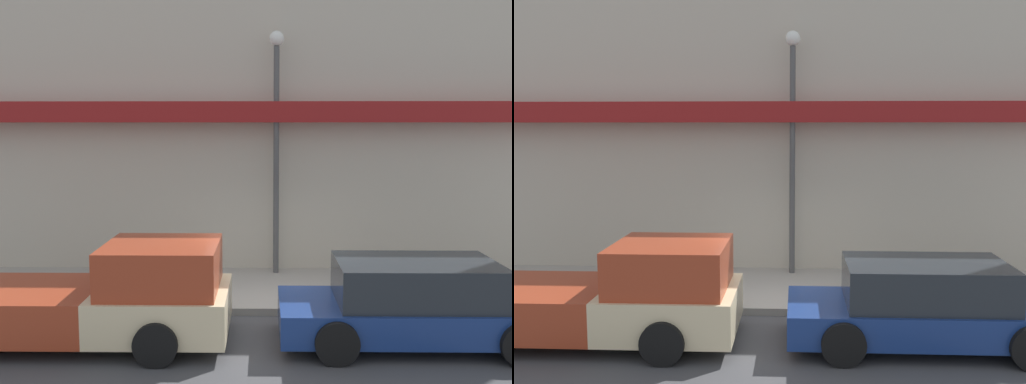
# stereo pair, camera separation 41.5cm
# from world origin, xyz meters

# --- Properties ---
(ground_plane) EXTENTS (80.00, 80.00, 0.00)m
(ground_plane) POSITION_xyz_m (0.00, 0.00, 0.00)
(ground_plane) COLOR #424244
(sidewalk) EXTENTS (36.00, 3.30, 0.15)m
(sidewalk) POSITION_xyz_m (0.00, 1.65, 0.08)
(sidewalk) COLOR #9E998E
(sidewalk) RESTS_ON ground
(building) EXTENTS (19.80, 3.80, 11.32)m
(building) POSITION_xyz_m (0.02, 4.78, 4.56)
(building) COLOR #BCB29E
(building) RESTS_ON ground
(pickup_truck) EXTENTS (5.74, 2.27, 1.77)m
(pickup_truck) POSITION_xyz_m (-3.19, -1.41, 0.78)
(pickup_truck) COLOR beige
(pickup_truck) RESTS_ON ground
(parked_car) EXTENTS (4.71, 2.07, 1.48)m
(parked_car) POSITION_xyz_m (2.50, -1.41, 0.72)
(parked_car) COLOR navy
(parked_car) RESTS_ON ground
(fire_hydrant) EXTENTS (0.18, 0.18, 0.62)m
(fire_hydrant) POSITION_xyz_m (1.55, 0.90, 0.46)
(fire_hydrant) COLOR #196633
(fire_hydrant) RESTS_ON sidewalk
(street_lamp) EXTENTS (0.36, 0.36, 5.90)m
(street_lamp) POSITION_xyz_m (0.18, 2.87, 3.81)
(street_lamp) COLOR #4C4C4C
(street_lamp) RESTS_ON sidewalk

